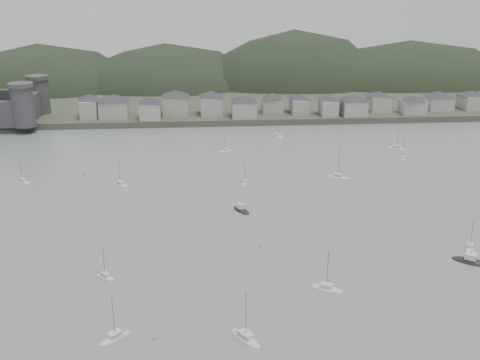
{
  "coord_description": "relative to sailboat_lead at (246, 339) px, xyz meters",
  "views": [
    {
      "loc": [
        -13.31,
        -93.31,
        65.22
      ],
      "look_at": [
        0.0,
        75.0,
        6.0
      ],
      "focal_mm": 42.05,
      "sensor_mm": 36.0,
      "label": 1
    }
  ],
  "objects": [
    {
      "name": "motor_launch_far",
      "position": [
        4.47,
        65.03,
        0.12
      ],
      "size": [
        6.07,
        8.19,
        3.86
      ],
      "rotation": [
        0.0,
        0.0,
        3.62
      ],
      "color": "black",
      "rests_on": "ground"
    },
    {
      "name": "ground",
      "position": [
        4.91,
        1.19,
        -0.17
      ],
      "size": [
        900.0,
        900.0,
        0.0
      ],
      "primitive_type": "plane",
      "color": "slate",
      "rests_on": "ground"
    },
    {
      "name": "motor_launch_near",
      "position": [
        58.23,
        27.34,
        0.11
      ],
      "size": [
        9.1,
        7.77,
        4.11
      ],
      "rotation": [
        0.0,
        0.0,
        0.95
      ],
      "color": "black",
      "rests_on": "ground"
    },
    {
      "name": "forested_ridge",
      "position": [
        9.74,
        270.59,
        -11.46
      ],
      "size": [
        851.55,
        103.94,
        102.57
      ],
      "color": "black",
      "rests_on": "ground"
    },
    {
      "name": "waterfront_town",
      "position": [
        55.49,
        184.54,
        8.49
      ],
      "size": [
        451.48,
        28.46,
        12.92
      ],
      "color": "#99968B",
      "rests_on": "far_shore_land"
    },
    {
      "name": "sailboat_lead",
      "position": [
        0.0,
        0.0,
        0.0
      ],
      "size": [
        7.0,
        8.37,
        11.43
      ],
      "rotation": [
        0.0,
        0.0,
        0.61
      ],
      "color": "silver",
      "rests_on": "ground"
    },
    {
      "name": "far_shore_land",
      "position": [
        4.91,
        296.19,
        1.33
      ],
      "size": [
        900.0,
        250.0,
        3.0
      ],
      "primitive_type": "cube",
      "color": "#383D2D",
      "rests_on": "ground"
    },
    {
      "name": "mooring_buoys",
      "position": [
        0.4,
        53.8,
        -0.02
      ],
      "size": [
        180.05,
        132.1,
        0.7
      ],
      "color": "#C96243",
      "rests_on": "ground"
    },
    {
      "name": "moored_fleet",
      "position": [
        -23.81,
        69.51,
        0.0
      ],
      "size": [
        263.72,
        178.43,
        13.57
      ],
      "color": "silver",
      "rests_on": "ground"
    }
  ]
}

